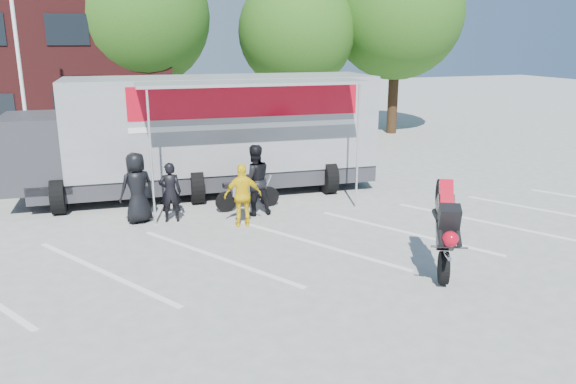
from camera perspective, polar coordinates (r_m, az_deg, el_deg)
ground at (r=12.34m, az=3.88°, el=-6.92°), size 100.00×100.00×0.00m
parking_bay_lines at (r=13.20m, az=2.13°, el=-5.36°), size 18.09×13.33×0.01m
flagpole at (r=20.49m, az=-25.29°, el=15.02°), size 1.61×0.12×8.00m
tree_left at (r=26.58m, az=-14.84°, el=16.80°), size 6.12×6.12×8.64m
tree_mid at (r=27.20m, az=0.89°, el=15.93°), size 5.44×5.44×7.68m
tree_right at (r=28.95m, az=11.02°, el=17.48°), size 6.46×6.46×9.12m
transporter_truck at (r=17.77m, az=-7.98°, el=-0.04°), size 11.56×6.18×3.57m
parked_motorcycle at (r=15.96m, az=-4.09°, el=-1.71°), size 1.96×0.79×1.00m
stunt_bike_rider at (r=12.22m, az=14.99°, el=-7.67°), size 1.61×2.02×2.15m
spectator_leather_a at (r=15.04m, az=-15.10°, el=0.42°), size 1.05×0.85×1.86m
spectator_leather_b at (r=14.94m, az=-11.87°, el=-0.02°), size 0.64×0.48×1.59m
spectator_leather_c at (r=15.20m, az=-3.44°, el=1.22°), size 0.94×0.74×1.94m
spectator_hivis at (r=14.30m, az=-4.60°, el=-0.35°), size 1.00×0.52×1.63m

